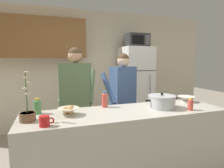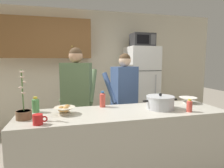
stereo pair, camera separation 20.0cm
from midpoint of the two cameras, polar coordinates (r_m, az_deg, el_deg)
back_wall_unit at (r=4.26m, az=-8.18°, el=6.40°), size 6.00×0.48×2.60m
kitchen_island at (r=2.37m, az=6.10°, el=-18.99°), size 2.36×0.68×0.92m
refrigerator at (r=4.27m, az=10.09°, el=-1.13°), size 0.64×0.68×1.80m
microwave at (r=4.23m, az=10.53°, el=12.89°), size 0.48×0.37×0.28m
person_near_pot at (r=2.80m, az=-8.62°, el=-2.09°), size 0.61×0.55×1.69m
person_by_sink at (r=3.01m, az=5.62°, el=-2.47°), size 0.59×0.54×1.61m
cooking_pot at (r=2.38m, az=16.71°, el=-5.36°), size 0.44×0.33×0.19m
coffee_mug at (r=1.83m, az=-18.50°, el=-10.16°), size 0.13×0.09×0.10m
bread_bowl at (r=2.10m, az=-11.44°, el=-7.65°), size 0.23×0.23×0.10m
empty_bowl at (r=2.83m, az=23.87°, el=-4.38°), size 0.24×0.24×0.08m
bottle_near_edge at (r=2.37m, az=24.65°, el=-5.95°), size 0.06×0.06×0.15m
bottle_mid_counter at (r=2.37m, az=-0.45°, el=-4.67°), size 0.07×0.07×0.20m
bottle_far_corner at (r=2.26m, az=-19.77°, el=-5.94°), size 0.08×0.08×0.18m
potted_orchid at (r=2.04m, az=-22.58°, el=-7.93°), size 0.15×0.15×0.49m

